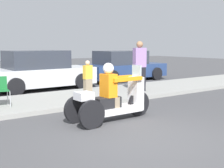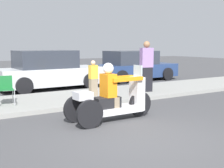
# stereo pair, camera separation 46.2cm
# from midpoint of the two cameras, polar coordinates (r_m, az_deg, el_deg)

# --- Properties ---
(ground_plane) EXTENTS (60.00, 60.00, 0.00)m
(ground_plane) POSITION_cam_midpoint_polar(r_m,az_deg,el_deg) (6.19, 4.18, -10.08)
(ground_plane) COLOR #424244
(sidewalk_strip) EXTENTS (28.00, 2.80, 0.12)m
(sidewalk_strip) POSITION_cam_midpoint_polar(r_m,az_deg,el_deg) (10.01, -13.29, -3.13)
(sidewalk_strip) COLOR gray
(sidewalk_strip) RESTS_ON ground
(motorcycle_trike) EXTENTS (2.29, 0.75, 1.41)m
(motorcycle_trike) POSITION_cam_midpoint_polar(r_m,az_deg,el_deg) (7.51, -1.80, -2.98)
(motorcycle_trike) COLOR black
(motorcycle_trike) RESTS_ON ground
(spectator_far_back) EXTENTS (0.29, 0.18, 1.18)m
(spectator_far_back) POSITION_cam_midpoint_polar(r_m,az_deg,el_deg) (10.36, -5.73, 0.91)
(spectator_far_back) COLOR gray
(spectator_far_back) RESTS_ON sidewalk_strip
(spectator_by_tree) EXTENTS (0.48, 0.36, 1.82)m
(spectator_by_tree) POSITION_cam_midpoint_polar(r_m,az_deg,el_deg) (11.40, 3.89, 3.08)
(spectator_by_tree) COLOR black
(spectator_by_tree) RESTS_ON sidewalk_strip
(folding_chair_set_back) EXTENTS (0.53, 0.53, 0.82)m
(folding_chair_set_back) POSITION_cam_midpoint_polar(r_m,az_deg,el_deg) (9.30, -21.21, -0.71)
(folding_chair_set_back) COLOR #A5A8AD
(folding_chair_set_back) RESTS_ON sidewalk_strip
(parked_car_lot_right) EXTENTS (4.26, 1.93, 1.58)m
(parked_car_lot_right) POSITION_cam_midpoint_polar(r_m,az_deg,el_deg) (13.00, -14.03, 2.26)
(parked_car_lot_right) COLOR silver
(parked_car_lot_right) RESTS_ON ground
(parked_car_lot_far) EXTENTS (4.34, 2.03, 1.50)m
(parked_car_lot_far) POSITION_cam_midpoint_polar(r_m,az_deg,el_deg) (15.83, 1.19, 3.24)
(parked_car_lot_far) COLOR navy
(parked_car_lot_far) RESTS_ON ground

